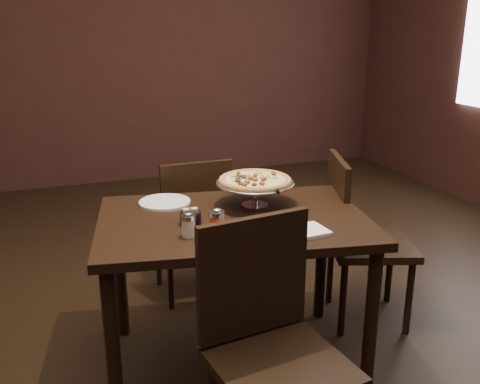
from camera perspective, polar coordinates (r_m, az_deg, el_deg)
name	(u,v)px	position (r m, az deg, el deg)	size (l,w,h in m)	color
room	(233,79)	(2.27, -0.70, 11.99)	(6.04, 7.04, 2.84)	black
dining_table	(234,238)	(2.50, -0.68, -4.90)	(1.36, 1.03, 0.77)	black
pizza_stand	(255,181)	(2.58, 1.62, 1.21)	(0.38, 0.38, 0.16)	#BABAC2
parmesan_shaker	(188,225)	(2.24, -5.52, -3.52)	(0.06, 0.06, 0.11)	beige
pepper_flake_shaker	(217,222)	(2.25, -2.49, -3.23)	(0.07, 0.07, 0.12)	maroon
packet_caddy	(191,217)	(2.38, -5.29, -2.71)	(0.09, 0.09, 0.07)	black
napkin_stack	(308,231)	(2.30, 7.30, -4.12)	(0.15, 0.15, 0.02)	white
plate_left	(165,202)	(2.67, -8.04, -1.08)	(0.25, 0.25, 0.01)	white
plate_near	(237,235)	(2.25, -0.30, -4.65)	(0.21, 0.21, 0.01)	white
serving_spatula	(277,189)	(2.46, 4.02, 0.30)	(0.14, 0.14, 0.02)	#BABAC2
chair_far	(192,223)	(3.19, -5.09, -3.35)	(0.42, 0.42, 0.89)	black
chair_near	(270,341)	(2.01, 3.21, -15.54)	(0.50, 0.50, 0.96)	black
chair_side	(358,234)	(3.01, 12.47, -4.39)	(0.56, 0.56, 0.95)	black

